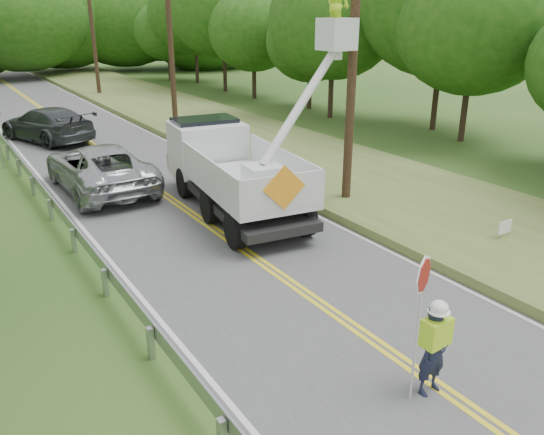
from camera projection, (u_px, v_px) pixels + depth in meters
ground at (453, 397)px, 9.75m from camera, size 140.00×140.00×0.00m
road at (159, 191)px, 20.76m from camera, size 7.20×96.00×0.03m
guardrail at (40, 188)px, 19.26m from camera, size 0.18×48.00×0.77m
utility_poles at (233, 38)px, 23.77m from camera, size 1.60×43.30×10.00m
tall_grass_verge at (310, 161)px, 24.28m from camera, size 7.00×96.00×0.30m
treeline_right at (334, 17)px, 33.79m from camera, size 11.93×51.16×11.20m
treeline_horizon at (25, 19)px, 53.51m from camera, size 56.99×14.85×12.13m
flagger at (434, 344)px, 9.52m from camera, size 1.09×0.43×2.79m
bucket_truck at (230, 157)px, 18.96m from camera, size 5.17×7.96×7.40m
suv_silver at (100, 167)px, 20.55m from camera, size 2.96×6.34×1.75m
suv_darkgrey at (47, 124)px, 28.25m from camera, size 4.34×6.45×1.74m
yard_sign at (505, 228)px, 15.71m from camera, size 0.56×0.04×0.81m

